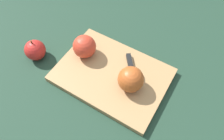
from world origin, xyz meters
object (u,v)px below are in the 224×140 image
knife (130,65)px  apple_whole (35,50)px  apple_half_right (131,79)px  apple_half_left (84,47)px

knife → apple_whole: size_ratio=1.44×
apple_whole → knife: bearing=19.2°
apple_half_right → knife: 0.09m
apple_half_right → apple_whole: (-0.37, -0.04, -0.03)m
apple_half_left → apple_half_right: 0.21m
apple_half_right → apple_whole: bearing=-123.0°
knife → apple_whole: bearing=-107.3°
apple_half_left → apple_whole: bearing=-88.6°
knife → apple_half_right: bearing=-10.9°
apple_half_left → knife: size_ratio=0.65×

